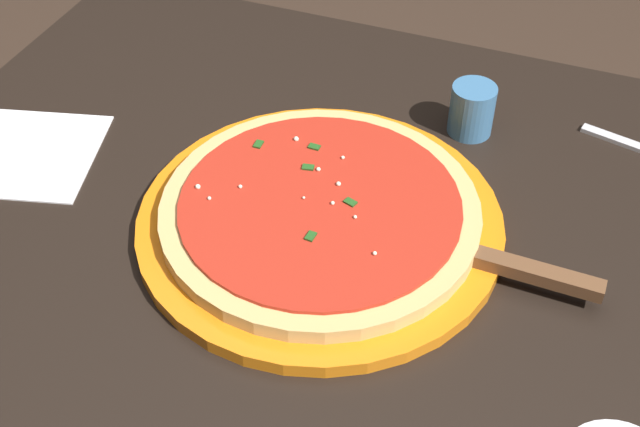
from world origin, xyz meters
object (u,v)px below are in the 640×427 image
serving_plate (320,223)px  pizza (320,210)px  pizza_server (489,261)px  cup_small_sauce (472,110)px  napkin_loose_left (34,154)px

serving_plate → pizza: size_ratio=1.15×
pizza → pizza_server: size_ratio=1.43×
pizza_server → cup_small_sauce: cup_small_sauce is taller
serving_plate → cup_small_sauce: 0.23m
pizza_server → napkin_loose_left: (-0.00, 0.51, -0.02)m
serving_plate → pizza: pizza is taller
serving_plate → pizza_server: size_ratio=1.65×
serving_plate → cup_small_sauce: (0.21, -0.10, 0.02)m
pizza → cup_small_sauce: size_ratio=5.34×
pizza_server → cup_small_sauce: bearing=17.8°
pizza_server → pizza: bearing=88.7°
pizza_server → napkin_loose_left: bearing=90.2°
pizza → cup_small_sauce: cup_small_sauce is taller
pizza → cup_small_sauce: (0.21, -0.10, 0.01)m
pizza_server → napkin_loose_left: pizza_server is taller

